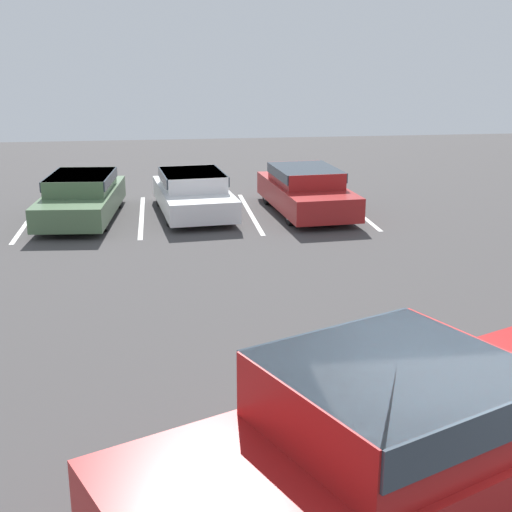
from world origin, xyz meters
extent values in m
cube|color=white|center=(-6.23, 13.64, 0.00)|extent=(0.12, 4.98, 0.01)
cube|color=white|center=(-3.25, 13.64, 0.00)|extent=(0.12, 4.98, 0.01)
cube|color=white|center=(-0.27, 13.64, 0.00)|extent=(0.12, 4.98, 0.01)
cube|color=white|center=(2.71, 13.64, 0.00)|extent=(0.12, 4.98, 0.01)
cube|color=#A51919|center=(-0.53, -0.04, 0.75)|extent=(6.10, 4.23, 0.99)
cube|color=#A51919|center=(-0.79, -0.15, 1.56)|extent=(2.67, 2.58, 0.62)
cube|color=#2D3842|center=(-0.79, -0.15, 1.70)|extent=(2.65, 2.62, 0.34)
cylinder|color=black|center=(0.69, 1.46, 0.42)|extent=(0.89, 0.61, 0.85)
cylinder|color=#ADADB2|center=(0.69, 1.46, 0.42)|extent=(0.55, 0.46, 0.47)
cylinder|color=black|center=(-2.46, 0.05, 0.42)|extent=(0.89, 0.61, 0.85)
cylinder|color=#ADADB2|center=(-2.46, 0.05, 0.42)|extent=(0.55, 0.46, 0.47)
cube|color=#4C6B47|center=(-4.81, 13.55, 0.46)|extent=(2.14, 4.66, 0.59)
cube|color=#4C6B47|center=(-4.80, 13.64, 0.98)|extent=(1.74, 2.48, 0.43)
cube|color=#2D3842|center=(-4.80, 13.64, 1.06)|extent=(1.81, 2.43, 0.26)
cylinder|color=black|center=(-4.16, 12.18, 0.30)|extent=(0.25, 0.62, 0.61)
cylinder|color=#ADADB2|center=(-4.16, 12.18, 0.30)|extent=(0.24, 0.35, 0.33)
cylinder|color=black|center=(-5.68, 12.31, 0.30)|extent=(0.25, 0.62, 0.61)
cylinder|color=#ADADB2|center=(-5.68, 12.31, 0.30)|extent=(0.24, 0.35, 0.33)
cylinder|color=black|center=(-3.94, 14.79, 0.30)|extent=(0.25, 0.62, 0.61)
cylinder|color=#ADADB2|center=(-3.94, 14.79, 0.30)|extent=(0.24, 0.35, 0.33)
cylinder|color=black|center=(-5.45, 14.92, 0.30)|extent=(0.25, 0.62, 0.61)
cylinder|color=#ADADB2|center=(-5.45, 14.92, 0.30)|extent=(0.24, 0.35, 0.33)
cube|color=silver|center=(-1.83, 13.73, 0.45)|extent=(2.19, 4.37, 0.56)
cube|color=silver|center=(-1.83, 13.82, 0.94)|extent=(1.78, 2.34, 0.43)
cube|color=#2D3842|center=(-1.83, 13.82, 1.03)|extent=(1.85, 2.30, 0.26)
cylinder|color=black|center=(-0.94, 12.59, 0.31)|extent=(0.27, 0.64, 0.62)
cylinder|color=#ADADB2|center=(-0.94, 12.59, 0.31)|extent=(0.25, 0.36, 0.34)
cylinder|color=black|center=(-2.48, 12.44, 0.31)|extent=(0.27, 0.64, 0.62)
cylinder|color=#ADADB2|center=(-2.48, 12.44, 0.31)|extent=(0.25, 0.36, 0.34)
cylinder|color=black|center=(-1.17, 15.03, 0.31)|extent=(0.27, 0.64, 0.62)
cylinder|color=#ADADB2|center=(-1.17, 15.03, 0.31)|extent=(0.25, 0.36, 0.34)
cylinder|color=black|center=(-2.72, 14.88, 0.31)|extent=(0.27, 0.64, 0.62)
cylinder|color=#ADADB2|center=(-2.72, 14.88, 0.31)|extent=(0.25, 0.36, 0.34)
cube|color=maroon|center=(1.27, 13.47, 0.49)|extent=(2.13, 4.59, 0.63)
cube|color=maroon|center=(1.27, 13.56, 1.02)|extent=(1.75, 2.43, 0.44)
cube|color=#2D3842|center=(1.27, 13.56, 1.11)|extent=(1.81, 2.39, 0.27)
cylinder|color=black|center=(2.13, 12.24, 0.32)|extent=(0.28, 0.65, 0.64)
cylinder|color=#ADADB2|center=(2.13, 12.24, 0.32)|extent=(0.27, 0.37, 0.35)
cylinder|color=black|center=(0.62, 12.12, 0.32)|extent=(0.28, 0.65, 0.64)
cylinder|color=#ADADB2|center=(0.62, 12.12, 0.32)|extent=(0.27, 0.37, 0.35)
cylinder|color=black|center=(1.93, 14.82, 0.32)|extent=(0.28, 0.65, 0.64)
cylinder|color=#ADADB2|center=(1.93, 14.82, 0.32)|extent=(0.27, 0.37, 0.35)
cylinder|color=black|center=(0.42, 14.70, 0.32)|extent=(0.28, 0.65, 0.64)
cylinder|color=#ADADB2|center=(0.42, 14.70, 0.32)|extent=(0.27, 0.37, 0.35)
camera|label=1|loc=(-2.76, -5.50, 4.49)|focal=50.00mm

